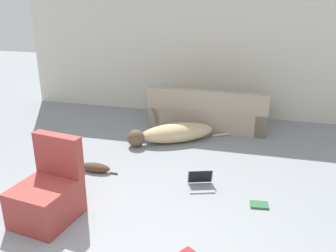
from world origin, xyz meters
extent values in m
cube|color=beige|center=(0.00, 4.62, 1.26)|extent=(6.73, 0.06, 2.52)
cube|color=tan|center=(0.38, 4.00, 0.19)|extent=(2.05, 0.85, 0.38)
cube|color=tan|center=(0.38, 3.65, 0.56)|extent=(2.04, 0.16, 0.35)
cube|color=tan|center=(1.30, 3.99, 0.26)|extent=(0.21, 0.83, 0.52)
cube|color=tan|center=(-0.54, 4.01, 0.26)|extent=(0.21, 0.83, 0.52)
ellipsoid|color=tan|center=(0.00, 3.13, 0.15)|extent=(1.25, 0.97, 0.30)
sphere|color=brown|center=(-0.58, 2.78, 0.14)|extent=(0.37, 0.37, 0.27)
cylinder|color=tan|center=(0.65, 3.52, 0.02)|extent=(0.29, 0.20, 0.05)
ellipsoid|color=#473323|center=(-0.85, 1.84, 0.06)|extent=(0.43, 0.17, 0.12)
sphere|color=brown|center=(-1.09, 1.85, 0.05)|extent=(0.10, 0.10, 0.10)
cylinder|color=#473323|center=(-0.58, 1.83, 0.01)|extent=(0.11, 0.03, 0.02)
cube|color=gray|center=(0.63, 1.72, 0.01)|extent=(0.36, 0.29, 0.02)
cube|color=gray|center=(0.59, 1.85, 0.11)|extent=(0.32, 0.17, 0.20)
cube|color=black|center=(0.59, 1.84, 0.11)|extent=(0.29, 0.15, 0.18)
cube|color=#2D663D|center=(1.33, 1.53, 0.01)|extent=(0.22, 0.17, 0.02)
cube|color=#993833|center=(-0.88, 0.69, 0.21)|extent=(0.66, 0.73, 0.42)
cube|color=#993833|center=(-0.84, 0.96, 0.66)|extent=(0.58, 0.21, 0.47)
camera|label=1|loc=(1.22, -2.32, 2.40)|focal=40.00mm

